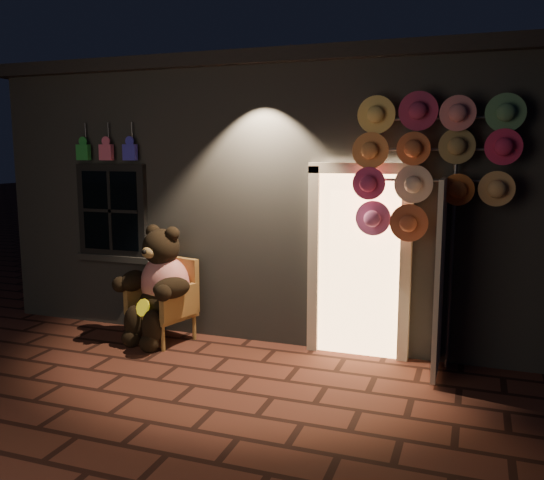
% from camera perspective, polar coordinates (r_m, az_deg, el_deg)
% --- Properties ---
extents(ground, '(60.00, 60.00, 0.00)m').
position_cam_1_polar(ground, '(5.97, -7.75, -14.09)').
color(ground, '#51281F').
rests_on(ground, ground).
extents(shop_building, '(7.30, 5.95, 3.51)m').
position_cam_1_polar(shop_building, '(9.24, 3.49, 5.18)').
color(shop_building, slate).
rests_on(shop_building, ground).
extents(wicker_armchair, '(0.83, 0.78, 1.01)m').
position_cam_1_polar(wicker_armchair, '(7.25, -10.39, -5.82)').
color(wicker_armchair, '#A17D3E').
rests_on(wicker_armchair, ground).
extents(teddy_bear, '(1.01, 0.91, 1.44)m').
position_cam_1_polar(teddy_bear, '(7.11, -11.11, -4.46)').
color(teddy_bear, red).
rests_on(teddy_bear, ground).
extents(hat_rack, '(1.63, 0.22, 2.88)m').
position_cam_1_polar(hat_rack, '(6.17, 15.25, 7.49)').
color(hat_rack, '#59595E').
rests_on(hat_rack, ground).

